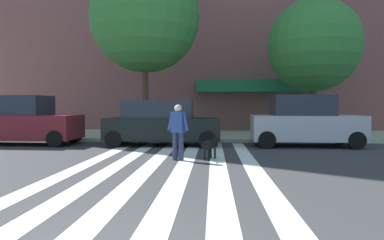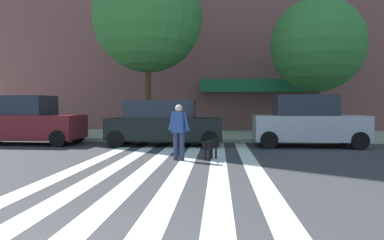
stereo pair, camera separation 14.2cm
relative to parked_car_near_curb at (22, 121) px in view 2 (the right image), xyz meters
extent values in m
plane|color=#353538|center=(6.47, -4.98, -0.97)|extent=(160.00, 160.00, 0.00)
cube|color=#A8B095|center=(6.47, 4.25, -0.89)|extent=(80.00, 6.00, 0.15)
cube|color=silver|center=(4.57, -4.98, -0.96)|extent=(0.45, 11.86, 0.01)
cube|color=silver|center=(5.47, -4.98, -0.96)|extent=(0.45, 11.86, 0.01)
cube|color=silver|center=(6.37, -4.98, -0.96)|extent=(0.45, 11.86, 0.01)
cube|color=silver|center=(7.27, -4.98, -0.96)|extent=(0.45, 11.86, 0.01)
cube|color=silver|center=(8.17, -4.98, -0.96)|extent=(0.45, 11.86, 0.01)
cube|color=silver|center=(9.07, -4.98, -0.96)|extent=(0.45, 11.86, 0.01)
cube|color=#1A643E|center=(10.46, 6.65, 1.78)|extent=(6.71, 1.60, 0.70)
cube|color=maroon|center=(0.05, 0.00, -0.23)|extent=(4.87, 2.02, 0.98)
cube|color=#232833|center=(-0.14, 0.00, 0.66)|extent=(2.70, 1.72, 0.80)
cylinder|color=black|center=(2.01, 0.78, -0.64)|extent=(0.67, 0.24, 0.66)
cylinder|color=black|center=(1.95, -0.91, -0.64)|extent=(0.67, 0.24, 0.66)
cube|color=black|center=(6.02, 0.00, -0.29)|extent=(4.58, 1.98, 0.86)
cube|color=#232833|center=(5.84, 0.00, 0.49)|extent=(2.76, 1.73, 0.70)
cylinder|color=black|center=(7.81, 0.90, -0.64)|extent=(0.66, 0.23, 0.66)
cylinder|color=black|center=(7.83, -0.87, -0.64)|extent=(0.66, 0.23, 0.66)
cylinder|color=black|center=(4.21, 0.87, -0.64)|extent=(0.66, 0.23, 0.66)
cylinder|color=black|center=(4.23, -0.91, -0.64)|extent=(0.66, 0.23, 0.66)
cube|color=#B2B1B8|center=(11.69, 0.00, -0.23)|extent=(4.25, 1.99, 0.98)
cube|color=#232833|center=(11.53, 0.00, 0.66)|extent=(2.31, 1.73, 0.80)
cylinder|color=black|center=(13.34, 0.85, -0.64)|extent=(0.66, 0.23, 0.66)
cylinder|color=black|center=(13.31, -0.91, -0.64)|extent=(0.66, 0.23, 0.66)
cylinder|color=black|center=(10.08, 0.91, -0.64)|extent=(0.66, 0.23, 0.66)
cylinder|color=black|center=(10.05, -0.86, -0.64)|extent=(0.66, 0.23, 0.66)
cylinder|color=#4C3823|center=(4.89, 2.17, 1.25)|extent=(0.27, 0.27, 4.14)
sphere|color=#337533|center=(4.89, 2.17, 4.71)|extent=(5.06, 5.06, 5.06)
cylinder|color=#4C3823|center=(12.87, 3.26, 0.75)|extent=(0.31, 0.31, 3.14)
sphere|color=#337533|center=(12.87, 3.26, 3.55)|extent=(4.47, 4.47, 4.47)
cylinder|color=#282D4C|center=(6.92, -3.90, -0.56)|extent=(0.20, 0.20, 0.82)
cylinder|color=#282D4C|center=(7.11, -3.98, -0.56)|extent=(0.20, 0.20, 0.82)
cube|color=navy|center=(7.01, -3.94, 0.15)|extent=(0.44, 0.37, 0.60)
cylinder|color=navy|center=(6.79, -3.84, 0.18)|extent=(0.24, 0.17, 0.57)
cylinder|color=navy|center=(7.23, -4.03, 0.18)|extent=(0.24, 0.17, 0.57)
sphere|color=beige|center=(7.01, -3.94, 0.56)|extent=(0.29, 0.29, 0.22)
cylinder|color=black|center=(7.94, -3.72, -0.52)|extent=(0.49, 0.69, 0.26)
sphere|color=black|center=(8.10, -3.35, -0.42)|extent=(0.26, 0.26, 0.20)
cylinder|color=black|center=(7.78, -4.11, -0.47)|extent=(0.13, 0.23, 0.16)
cylinder|color=black|center=(7.97, -3.49, -0.81)|extent=(0.07, 0.07, 0.32)
cylinder|color=black|center=(8.10, -3.54, -0.81)|extent=(0.07, 0.07, 0.32)
cylinder|color=black|center=(7.79, -3.90, -0.81)|extent=(0.07, 0.07, 0.32)
cylinder|color=black|center=(7.92, -3.95, -0.81)|extent=(0.07, 0.07, 0.32)
camera|label=1|loc=(8.04, -14.34, 0.63)|focal=33.47mm
camera|label=2|loc=(8.18, -14.33, 0.63)|focal=33.47mm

